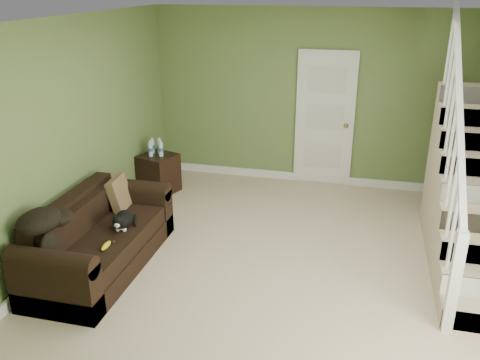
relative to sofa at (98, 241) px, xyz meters
The scene contains 15 objects.
floor 2.07m from the sofa, 10.26° to the left, with size 5.00×5.50×0.01m, color #CCB593.
ceiling 3.08m from the sofa, 10.26° to the left, with size 5.00×5.50×0.01m, color white.
wall_back 3.84m from the sofa, 57.12° to the left, with size 5.00×0.04×2.60m, color #607941.
wall_front 3.28m from the sofa, 49.83° to the right, with size 5.00×0.04×2.60m, color #607941.
wall_left 1.17m from the sofa, 143.15° to the left, with size 0.04×5.50×2.60m, color #607941.
baseboard_back 3.69m from the sofa, 56.86° to the left, with size 5.00×0.04×0.12m, color white.
baseboard_left 0.63m from the sofa, 141.38° to the left, with size 0.04×5.50×0.12m, color white.
door 3.79m from the sofa, 55.45° to the left, with size 0.86×0.12×2.02m.
staircase 4.24m from the sofa, 18.37° to the left, with size 1.00×2.51×2.82m.
sofa is the anchor object (origin of this frame).
side_table 2.13m from the sofa, 94.92° to the left, with size 0.60×0.60×0.80m.
cat 0.35m from the sofa, 29.51° to the left, with size 0.28×0.50×0.24m.
banana 0.44m from the sofa, 48.82° to the right, with size 0.05×0.19×0.05m, color yellow.
throw_pillow 0.70m from the sofa, 93.18° to the left, with size 0.10×0.39×0.39m, color #4A331D.
throw_blanket 0.83m from the sofa, 110.00° to the right, with size 0.38×0.50×0.21m, color black.
Camera 1 is at (0.66, -4.71, 2.95)m, focal length 38.00 mm.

